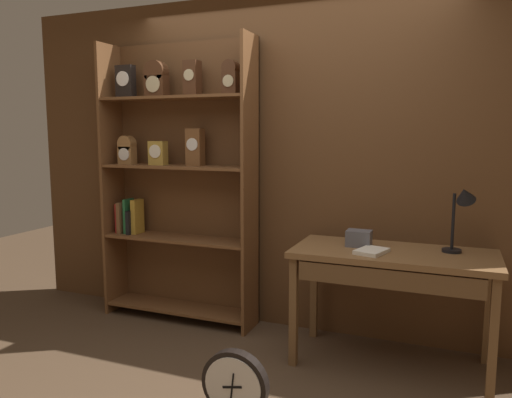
{
  "coord_description": "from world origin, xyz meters",
  "views": [
    {
      "loc": [
        1.21,
        -2.39,
        1.55
      ],
      "look_at": [
        -0.0,
        0.61,
        1.11
      ],
      "focal_mm": 34.79,
      "sensor_mm": 36.0,
      "label": 1
    }
  ],
  "objects_px": {
    "bookshelf": "(176,175)",
    "open_repair_manual": "(372,251)",
    "toolbox_small": "(359,238)",
    "desk_lamp": "(462,207)",
    "round_clock_large": "(235,387)",
    "workbench": "(392,266)"
  },
  "relations": [
    {
      "from": "workbench",
      "to": "desk_lamp",
      "type": "distance_m",
      "value": 0.57
    },
    {
      "from": "open_repair_manual",
      "to": "bookshelf",
      "type": "bearing_deg",
      "value": -174.96
    },
    {
      "from": "bookshelf",
      "to": "open_repair_manual",
      "type": "bearing_deg",
      "value": -11.76
    },
    {
      "from": "desk_lamp",
      "to": "round_clock_large",
      "type": "relative_size",
      "value": 1.11
    },
    {
      "from": "workbench",
      "to": "open_repair_manual",
      "type": "bearing_deg",
      "value": -146.0
    },
    {
      "from": "bookshelf",
      "to": "desk_lamp",
      "type": "height_order",
      "value": "bookshelf"
    },
    {
      "from": "toolbox_small",
      "to": "round_clock_large",
      "type": "bearing_deg",
      "value": -112.29
    },
    {
      "from": "desk_lamp",
      "to": "round_clock_large",
      "type": "bearing_deg",
      "value": -134.39
    },
    {
      "from": "open_repair_manual",
      "to": "round_clock_large",
      "type": "relative_size",
      "value": 0.54
    },
    {
      "from": "toolbox_small",
      "to": "round_clock_large",
      "type": "xyz_separation_m",
      "value": [
        -0.44,
        -1.07,
        -0.62
      ]
    },
    {
      "from": "bookshelf",
      "to": "round_clock_large",
      "type": "height_order",
      "value": "bookshelf"
    },
    {
      "from": "workbench",
      "to": "round_clock_large",
      "type": "distance_m",
      "value": 1.29
    },
    {
      "from": "bookshelf",
      "to": "toolbox_small",
      "type": "xyz_separation_m",
      "value": [
        1.53,
        -0.18,
        -0.37
      ]
    },
    {
      "from": "toolbox_small",
      "to": "open_repair_manual",
      "type": "relative_size",
      "value": 0.75
    },
    {
      "from": "toolbox_small",
      "to": "round_clock_large",
      "type": "relative_size",
      "value": 0.4
    },
    {
      "from": "bookshelf",
      "to": "round_clock_large",
      "type": "xyz_separation_m",
      "value": [
        1.09,
        -1.25,
        -0.99
      ]
    },
    {
      "from": "bookshelf",
      "to": "open_repair_manual",
      "type": "height_order",
      "value": "bookshelf"
    },
    {
      "from": "bookshelf",
      "to": "toolbox_small",
      "type": "relative_size",
      "value": 13.82
    },
    {
      "from": "desk_lamp",
      "to": "round_clock_large",
      "type": "distance_m",
      "value": 1.77
    },
    {
      "from": "desk_lamp",
      "to": "round_clock_large",
      "type": "height_order",
      "value": "desk_lamp"
    },
    {
      "from": "toolbox_small",
      "to": "workbench",
      "type": "bearing_deg",
      "value": -18.49
    },
    {
      "from": "desk_lamp",
      "to": "toolbox_small",
      "type": "bearing_deg",
      "value": -178.03
    }
  ]
}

